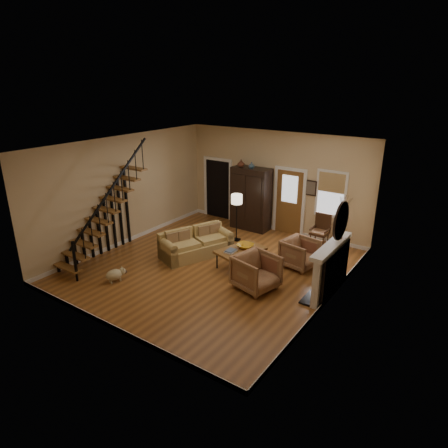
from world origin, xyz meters
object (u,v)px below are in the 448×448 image
Objects in this scene: coffee_table at (240,258)px; sofa at (196,243)px; armoire at (251,199)px; armchair_left at (256,272)px; armchair_right at (300,253)px; floor_lamp at (237,218)px; side_chair at (320,231)px.

sofa is at bearing -175.05° from coffee_table.
armoire is 1.03× the size of sofa.
armchair_right is (0.37, 1.70, -0.04)m from armchair_left.
armoire is 2.42× the size of armchair_right.
floor_lamp is at bearing 85.38° from armchair_right.
floor_lamp is (-2.07, 2.30, 0.32)m from armchair_left.
armoire is 1.24m from floor_lamp.
armchair_left is 3.30m from side_chair.
sofa is 2.01× the size of side_chair.
floor_lamp reaches higher than sofa.
armoire is 2.88m from sofa.
armoire is 2.20× the size of armchair_left.
sofa is 2.36× the size of armchair_right.
armchair_left is (2.26, -3.49, -0.61)m from armoire.
side_chair reaches higher than armchair_right.
floor_lamp is 2.56m from side_chair.
side_chair is (-0.08, 1.59, 0.12)m from armchair_right.
armchair_left is (2.39, -0.68, 0.05)m from sofa.
armchair_right is at bearing 42.44° from sofa.
armchair_left is (0.97, -0.81, 0.18)m from coffee_table.
coffee_table is (1.30, -2.68, -0.80)m from armoire.
side_chair reaches higher than sofa.
armoire reaches higher than floor_lamp.
sofa is 3.74m from side_chair.
armchair_left is 0.94× the size of side_chair.
sofa is 1.44m from coffee_table.
floor_lamp is at bearing 55.80° from armchair_left.
floor_lamp is at bearing 100.93° from sofa.
armoire is at bearing 65.12° from armchair_right.
sofa is (-0.13, -2.80, -0.67)m from armoire.
side_chair is (2.68, 2.60, 0.13)m from sofa.
sofa reaches higher than coffee_table.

